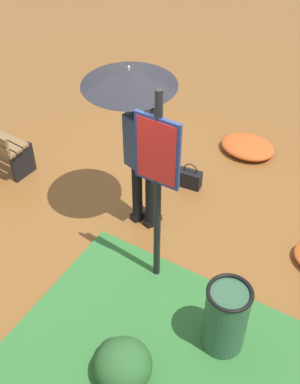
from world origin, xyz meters
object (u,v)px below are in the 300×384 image
info_sign_post (157,174)px  trash_bin (225,319)px  handbag (190,179)px  person_with_umbrella (136,111)px

info_sign_post → trash_bin: 1.46m
info_sign_post → handbag: (0.37, -1.50, -1.32)m
info_sign_post → trash_bin: info_sign_post is taller
handbag → info_sign_post: bearing=103.9°
person_with_umbrella → handbag: person_with_umbrella is taller
trash_bin → handbag: bearing=-54.9°
person_with_umbrella → trash_bin: person_with_umbrella is taller
info_sign_post → trash_bin: (-0.96, 0.40, -1.03)m
person_with_umbrella → info_sign_post: size_ratio=0.89×
person_with_umbrella → trash_bin: 2.20m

